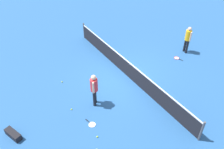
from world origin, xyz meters
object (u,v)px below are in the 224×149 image
object	(u,v)px
tennis_racket_far_player	(177,58)
player_near_side	(94,87)
player_far_side	(188,38)
tennis_ball_midcourt	(71,109)
equipment_bag	(13,134)
tennis_ball_baseline	(97,137)
tennis_ball_by_net	(62,82)
tennis_racket_near_player	(92,124)

from	to	relation	value
tennis_racket_far_player	player_near_side	bearing A→B (deg)	-83.61
player_far_side	tennis_racket_far_player	bearing A→B (deg)	-73.97
player_far_side	tennis_ball_midcourt	size ratio (longest dim) A/B	25.76
tennis_racket_far_player	equipment_bag	bearing A→B (deg)	-87.03
tennis_ball_baseline	tennis_racket_far_player	bearing A→B (deg)	109.19
tennis_ball_by_net	tennis_ball_midcourt	distance (m)	2.11
tennis_racket_near_player	tennis_ball_by_net	xyz separation A→B (m)	(-3.33, 0.04, 0.02)
player_near_side	tennis_racket_near_player	xyz separation A→B (m)	(1.02, -0.74, -1.00)
equipment_bag	tennis_racket_far_player	bearing A→B (deg)	92.97
tennis_racket_far_player	tennis_ball_baseline	distance (m)	7.32
player_near_side	player_far_side	size ratio (longest dim) A/B	1.00
player_far_side	tennis_ball_by_net	distance (m)	7.86
player_far_side	tennis_ball_baseline	bearing A→B (deg)	-71.18
player_far_side	tennis_racket_near_player	size ratio (longest dim) A/B	2.81
equipment_bag	tennis_ball_baseline	bearing A→B (deg)	56.44
player_near_side	player_far_side	bearing A→B (deg)	97.71
player_near_side	player_far_side	world-z (taller)	same
tennis_racket_near_player	tennis_racket_far_player	xyz separation A→B (m)	(-1.70, 6.79, 0.00)
player_near_side	tennis_ball_baseline	xyz separation A→B (m)	(1.73, -0.87, -0.98)
tennis_ball_midcourt	player_near_side	bearing A→B (deg)	78.10
tennis_ball_midcourt	tennis_ball_baseline	size ratio (longest dim) A/B	1.00
player_near_side	tennis_ball_baseline	size ratio (longest dim) A/B	25.76
tennis_racket_far_player	tennis_ball_baseline	world-z (taller)	tennis_ball_baseline
player_far_side	tennis_racket_far_player	size ratio (longest dim) A/B	2.81
tennis_racket_far_player	tennis_racket_near_player	bearing A→B (deg)	-75.95
player_far_side	tennis_racket_near_player	bearing A→B (deg)	-75.71
player_near_side	tennis_racket_near_player	bearing A→B (deg)	-36.02
player_far_side	tennis_ball_baseline	world-z (taller)	player_far_side
tennis_ball_by_net	player_near_side	bearing A→B (deg)	16.93
player_near_side	tennis_ball_midcourt	bearing A→B (deg)	-101.90
tennis_racket_near_player	tennis_racket_far_player	world-z (taller)	same
tennis_racket_near_player	tennis_ball_midcourt	distance (m)	1.31
player_far_side	tennis_racket_far_player	distance (m)	1.39
tennis_racket_far_player	tennis_ball_by_net	bearing A→B (deg)	-103.58
player_far_side	tennis_ball_by_net	world-z (taller)	player_far_side
tennis_ball_by_net	equipment_bag	distance (m)	3.71
player_near_side	tennis_ball_midcourt	distance (m)	1.50
tennis_racket_near_player	tennis_ball_baseline	bearing A→B (deg)	-10.32
tennis_ball_midcourt	equipment_bag	bearing A→B (deg)	-88.57
equipment_bag	tennis_ball_by_net	bearing A→B (deg)	125.17
player_near_side	player_far_side	distance (m)	7.04
player_near_side	tennis_racket_far_player	bearing A→B (deg)	96.39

